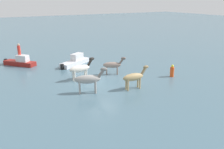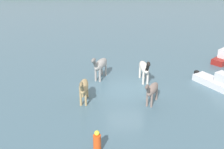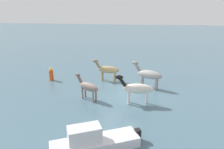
# 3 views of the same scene
# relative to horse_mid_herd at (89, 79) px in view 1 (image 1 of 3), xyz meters

# --- Properties ---
(ground_plane) EXTENTS (162.34, 162.34, 0.00)m
(ground_plane) POSITION_rel_horse_mid_herd_xyz_m (1.66, -1.92, -1.09)
(ground_plane) COLOR #476675
(horse_mid_herd) EXTENTS (1.35, 2.50, 1.98)m
(horse_mid_herd) POSITION_rel_horse_mid_herd_xyz_m (0.00, 0.00, 0.00)
(horse_mid_herd) COLOR #9E9993
(horse_mid_herd) RESTS_ON ground_plane
(horse_dark_mare) EXTENTS (0.63, 2.34, 1.82)m
(horse_dark_mare) POSITION_rel_horse_mid_herd_xyz_m (-1.04, -3.46, -0.09)
(horse_dark_mare) COLOR tan
(horse_dark_mare) RESTS_ON ground_plane
(horse_chestnut_trailing) EXTENTS (1.32, 2.06, 1.68)m
(horse_chestnut_trailing) POSITION_rel_horse_mid_herd_xyz_m (3.06, -3.88, -0.17)
(horse_chestnut_trailing) COLOR gray
(horse_chestnut_trailing) RESTS_ON ground_plane
(horse_dun_straggler) EXTENTS (0.68, 2.45, 1.90)m
(horse_dun_straggler) POSITION_rel_horse_mid_herd_xyz_m (3.09, -0.63, -0.04)
(horse_dun_straggler) COLOR silver
(horse_dun_straggler) RESTS_ON ground_plane
(boat_skiff_near) EXTENTS (3.34, 3.09, 1.31)m
(boat_skiff_near) POSITION_rel_horse_mid_herd_xyz_m (10.76, 3.21, -0.79)
(boat_skiff_near) COLOR maroon
(boat_skiff_near) RESTS_ON ground_plane
(boat_tender_starboard) EXTENTS (2.83, 3.83, 1.31)m
(boat_tender_starboard) POSITION_rel_horse_mid_herd_xyz_m (8.08, -2.02, -0.79)
(boat_tender_starboard) COLOR silver
(boat_tender_starboard) RESTS_ON ground_plane
(person_boatman_standing) EXTENTS (0.32, 0.32, 1.19)m
(person_boatman_standing) POSITION_rel_horse_mid_herd_xyz_m (10.88, 3.16, 0.61)
(person_boatman_standing) COLOR red
(person_boatman_standing) RESTS_ON boat_skiff_near
(buoy_channel_marker) EXTENTS (0.36, 0.36, 1.14)m
(buoy_channel_marker) POSITION_rel_horse_mid_herd_xyz_m (-0.23, -8.28, -0.58)
(buoy_channel_marker) COLOR #E54C19
(buoy_channel_marker) RESTS_ON ground_plane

